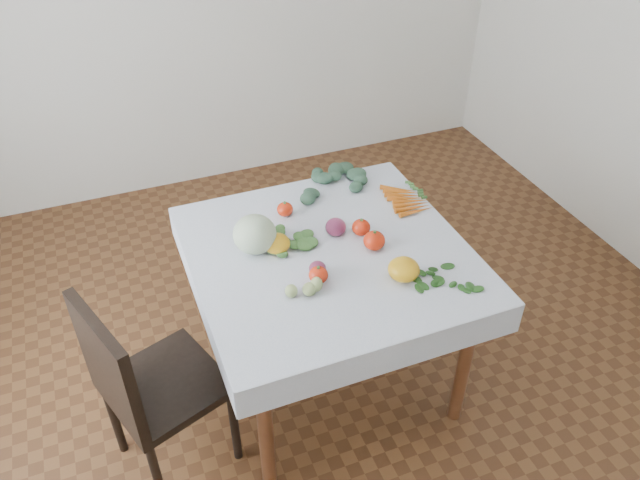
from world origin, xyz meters
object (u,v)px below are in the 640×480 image
object	(u,v)px
carrot_bunch	(407,200)
heirloom_back	(277,244)
cabbage	(255,234)
table	(329,270)
chair	(142,383)

from	to	relation	value
carrot_bunch	heirloom_back	bearing A→B (deg)	-169.60
heirloom_back	carrot_bunch	xyz separation A→B (m)	(0.67, 0.12, -0.03)
cabbage	table	bearing A→B (deg)	-23.83
table	chair	distance (m)	0.87
cabbage	heirloom_back	size ratio (longest dim) A/B	1.63
heirloom_back	chair	bearing A→B (deg)	-155.57
table	chair	bearing A→B (deg)	-166.23
table	chair	size ratio (longest dim) A/B	1.09
chair	heirloom_back	world-z (taller)	chair
table	heirloom_back	distance (m)	0.26
cabbage	carrot_bunch	xyz separation A→B (m)	(0.75, 0.08, -0.07)
table	chair	world-z (taller)	chair
chair	heirloom_back	size ratio (longest dim) A/B	8.31
table	cabbage	world-z (taller)	cabbage
chair	cabbage	world-z (taller)	cabbage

